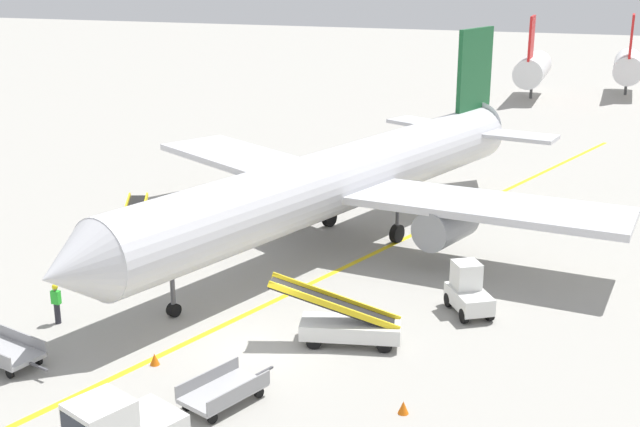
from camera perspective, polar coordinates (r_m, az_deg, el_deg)
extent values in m
plane|color=#9E9B93|center=(31.55, -3.89, -9.28)|extent=(300.00, 300.00, 0.00)
cube|color=yellow|center=(36.14, -2.38, -5.69)|extent=(24.62, 76.30, 0.01)
cylinder|color=silver|center=(41.56, 1.42, 2.40)|extent=(12.27, 29.58, 3.30)
cone|color=silver|center=(30.67, -16.91, -3.80)|extent=(3.81, 3.27, 3.23)
cone|color=silver|center=(55.22, 11.65, 6.17)|extent=(3.84, 3.62, 3.14)
cube|color=silver|center=(39.17, 11.59, 0.52)|extent=(13.37, 5.67, 0.36)
cylinder|color=gray|center=(39.33, 8.72, -0.79)|extent=(2.78, 3.63, 1.90)
cube|color=silver|center=(47.41, -4.81, 3.69)|extent=(13.47, 10.26, 0.36)
cylinder|color=gray|center=(45.87, -4.11, 1.96)|extent=(2.78, 3.63, 1.90)
cube|color=#19592D|center=(52.54, 10.70, 9.71)|extent=(1.48, 3.90, 5.20)
cube|color=silver|center=(51.48, 13.24, 5.28)|extent=(5.50, 3.05, 0.24)
cube|color=silver|center=(54.19, 7.46, 6.17)|extent=(5.64, 4.24, 0.24)
cylinder|color=#4C4C51|center=(34.03, -10.22, -4.62)|extent=(0.20, 0.20, 3.12)
cylinder|color=black|center=(34.52, -10.11, -6.60)|extent=(0.50, 0.64, 0.56)
cylinder|color=#4C4C51|center=(42.47, 5.40, 0.00)|extent=(0.20, 0.20, 3.12)
cylinder|color=black|center=(42.80, 5.36, -1.38)|extent=(0.63, 1.02, 0.96)
cylinder|color=#4C4C51|center=(44.87, 0.66, 1.01)|extent=(0.20, 0.20, 3.12)
cylinder|color=black|center=(45.18, 0.66, -0.30)|extent=(0.63, 1.02, 0.96)
cube|color=black|center=(31.65, -14.04, -2.23)|extent=(2.98, 1.81, 0.60)
cube|color=silver|center=(24.63, -15.01, -13.65)|extent=(2.01, 2.07, 1.10)
cylinder|color=black|center=(26.78, -12.32, -14.11)|extent=(0.43, 0.64, 0.60)
cube|color=silver|center=(34.67, 10.31, -5.84)|extent=(2.40, 2.72, 0.70)
cube|color=silver|center=(34.69, 10.12, -4.21)|extent=(1.46, 1.47, 1.10)
cube|color=black|center=(35.13, 9.80, -3.91)|extent=(0.86, 0.60, 0.77)
cylinder|color=black|center=(35.32, 8.92, -5.94)|extent=(0.51, 0.62, 0.60)
cylinder|color=black|center=(35.72, 10.58, -5.76)|extent=(0.51, 0.62, 0.60)
cylinder|color=black|center=(33.90, 9.96, -7.01)|extent=(0.51, 0.62, 0.60)
cylinder|color=black|center=(34.32, 11.68, -6.80)|extent=(0.51, 0.62, 0.60)
cube|color=silver|center=(31.63, 2.13, -7.98)|extent=(4.04, 2.34, 0.60)
cylinder|color=black|center=(31.30, -0.43, -8.85)|extent=(0.63, 0.35, 0.60)
cylinder|color=black|center=(32.45, -0.15, -7.87)|extent=(0.63, 0.35, 0.60)
cylinder|color=black|center=(31.12, 4.50, -9.07)|extent=(0.63, 0.35, 0.60)
cylinder|color=black|center=(32.27, 4.60, -8.08)|extent=(0.63, 0.35, 0.60)
cube|color=black|center=(31.28, 1.05, -6.34)|extent=(5.07, 2.03, 1.76)
cube|color=yellow|center=(30.82, 0.96, -6.47)|extent=(4.90, 1.24, 1.84)
cube|color=yellow|center=(31.65, 1.13, -5.82)|extent=(4.90, 1.24, 1.84)
cube|color=silver|center=(41.10, -13.11, -2.38)|extent=(2.77, 4.09, 0.60)
cylinder|color=black|center=(42.56, -13.56, -2.17)|extent=(0.42, 0.64, 0.60)
cylinder|color=black|center=(42.30, -11.88, -2.17)|extent=(0.42, 0.64, 0.60)
cylinder|color=black|center=(40.12, -14.35, -3.42)|extent=(0.42, 0.64, 0.60)
cylinder|color=black|center=(39.85, -12.56, -3.43)|extent=(0.42, 0.64, 0.60)
cube|color=black|center=(41.36, -13.03, -0.86)|extent=(2.65, 4.98, 1.76)
cube|color=yellow|center=(41.42, -13.65, -0.71)|extent=(1.89, 4.71, 1.84)
cube|color=yellow|center=(41.23, -12.43, -0.70)|extent=(1.89, 4.71, 1.84)
cube|color=#A5A5A8|center=(27.82, -6.71, -12.20)|extent=(2.38, 3.15, 0.16)
cube|color=#4C4C51|center=(28.95, -3.99, -10.92)|extent=(0.39, 0.87, 0.08)
cylinder|color=#4C4C51|center=(29.24, -3.36, -10.61)|extent=(0.12, 0.12, 0.05)
cube|color=gray|center=(28.19, -7.79, -11.24)|extent=(1.03, 2.65, 0.50)
cube|color=gray|center=(27.22, -5.63, -12.27)|extent=(1.03, 2.65, 0.50)
cylinder|color=black|center=(28.96, -5.98, -11.51)|extent=(0.24, 0.38, 0.36)
cylinder|color=black|center=(28.20, -4.25, -12.30)|extent=(0.24, 0.38, 0.36)
cylinder|color=black|center=(27.75, -9.18, -13.01)|extent=(0.24, 0.38, 0.36)
cylinder|color=black|center=(26.96, -7.47, -13.90)|extent=(0.24, 0.38, 0.36)
cube|color=#A5A5A8|center=(32.24, -21.00, -8.99)|extent=(3.08, 2.14, 0.16)
cube|color=#4C4C51|center=(30.86, -18.97, -10.01)|extent=(0.89, 0.30, 0.08)
cylinder|color=#4C4C51|center=(30.53, -18.45, -10.26)|extent=(0.12, 0.12, 0.05)
cube|color=gray|center=(32.51, -19.96, -8.17)|extent=(2.73, 0.74, 0.50)
cylinder|color=black|center=(31.86, -18.95, -9.60)|extent=(0.38, 0.20, 0.36)
cylinder|color=black|center=(31.26, -20.72, -10.33)|extent=(0.38, 0.20, 0.36)
cylinder|color=black|center=(33.45, -21.16, -8.54)|extent=(0.38, 0.20, 0.36)
cylinder|color=#26262D|center=(34.95, -17.75, -6.62)|extent=(0.24, 0.24, 0.85)
cube|color=green|center=(34.68, -17.86, -5.55)|extent=(0.36, 0.22, 0.56)
sphere|color=#9E7051|center=(34.54, -17.92, -4.95)|extent=(0.20, 0.20, 0.20)
sphere|color=yellow|center=(34.52, -17.92, -4.86)|extent=(0.24, 0.24, 0.24)
cone|color=orange|center=(27.36, 5.80, -13.23)|extent=(0.36, 0.36, 0.44)
cone|color=orange|center=(30.76, -11.40, -9.87)|extent=(0.36, 0.36, 0.44)
cylinder|color=silver|center=(90.70, 14.55, 9.67)|extent=(3.00, 10.00, 3.00)
cylinder|color=#3F3F3F|center=(91.01, 14.44, 8.24)|extent=(0.30, 0.30, 1.60)
cube|color=red|center=(86.88, 14.47, 11.70)|extent=(0.24, 3.20, 4.40)
cylinder|color=silver|center=(96.26, 20.59, 9.54)|extent=(3.00, 10.00, 3.00)
cylinder|color=#3F3F3F|center=(96.55, 20.45, 8.19)|extent=(0.30, 0.30, 1.60)
cube|color=red|center=(92.44, 20.81, 11.44)|extent=(0.24, 3.20, 4.40)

